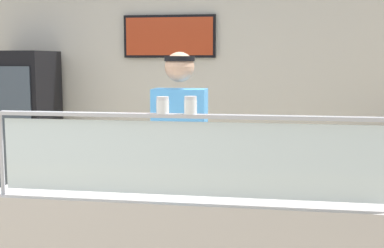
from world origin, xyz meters
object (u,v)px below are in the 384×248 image
(pizza_server, at_px, (168,179))
(worker_figure, at_px, (180,158))
(pizza_tray, at_px, (168,182))
(drink_fridge, at_px, (21,142))
(pepper_flake_shaker, at_px, (191,106))
(parmesan_shaker, at_px, (163,106))

(pizza_server, relative_size, worker_figure, 0.16)
(pizza_tray, xyz_separation_m, drink_fridge, (-1.86, 1.70, -0.07))
(pizza_tray, xyz_separation_m, pepper_flake_shaker, (0.20, -0.37, 0.50))
(pizza_server, xyz_separation_m, worker_figure, (-0.03, 0.60, 0.02))
(parmesan_shaker, bearing_deg, pizza_tray, 97.51)
(pizza_server, distance_m, drink_fridge, 2.54)
(pizza_tray, height_order, pizza_server, pizza_server)
(drink_fridge, bearing_deg, pizza_tray, -42.51)
(pepper_flake_shaker, xyz_separation_m, worker_figure, (-0.23, 0.95, -0.46))
(pizza_server, bearing_deg, pepper_flake_shaker, -58.28)
(pizza_tray, bearing_deg, worker_figure, 93.28)
(worker_figure, distance_m, drink_fridge, 2.15)
(pepper_flake_shaker, relative_size, drink_fridge, 0.05)
(parmesan_shaker, height_order, worker_figure, worker_figure)
(parmesan_shaker, xyz_separation_m, pepper_flake_shaker, (0.15, -0.00, 0.00))
(drink_fridge, bearing_deg, pepper_flake_shaker, -45.23)
(pizza_tray, bearing_deg, pizza_server, -87.51)
(worker_figure, relative_size, drink_fridge, 0.98)
(drink_fridge, bearing_deg, worker_figure, -31.62)
(pizza_tray, relative_size, worker_figure, 0.23)
(pepper_flake_shaker, bearing_deg, worker_figure, 103.60)
(pizza_tray, relative_size, drink_fridge, 0.23)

